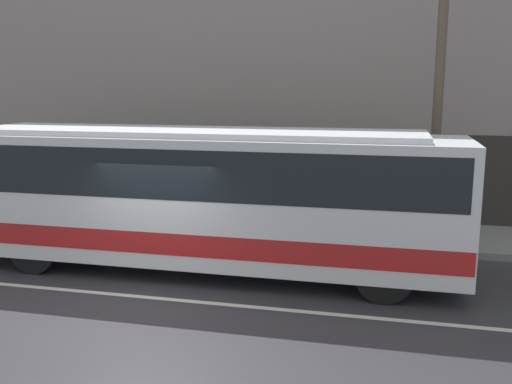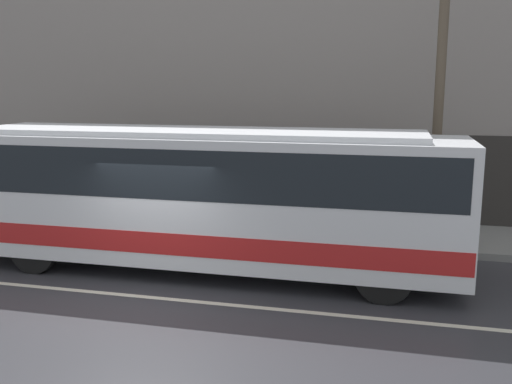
{
  "view_description": "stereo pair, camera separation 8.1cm",
  "coord_description": "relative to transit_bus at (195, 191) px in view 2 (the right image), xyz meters",
  "views": [
    {
      "loc": [
        4.49,
        -9.67,
        4.06
      ],
      "look_at": [
        1.75,
        1.9,
        1.8
      ],
      "focal_mm": 40.0,
      "sensor_mm": 36.0,
      "label": 1
    },
    {
      "loc": [
        4.57,
        -9.65,
        4.06
      ],
      "look_at": [
        1.75,
        1.9,
        1.8
      ],
      "focal_mm": 40.0,
      "sensor_mm": 36.0,
      "label": 2
    }
  ],
  "objects": [
    {
      "name": "ground_plane",
      "position": [
        -0.37,
        -1.9,
        -1.75
      ],
      "size": [
        60.0,
        60.0,
        0.0
      ],
      "primitive_type": "plane",
      "color": "#333338"
    },
    {
      "name": "utility_pole_near",
      "position": [
        5.17,
        2.75,
        1.73
      ],
      "size": [
        0.23,
        0.23,
        6.62
      ],
      "color": "brown",
      "rests_on": "sidewalk"
    },
    {
      "name": "building_facade",
      "position": [
        -0.37,
        5.16,
        3.4
      ],
      "size": [
        60.0,
        0.35,
        10.69
      ],
      "color": "gray",
      "rests_on": "ground_plane"
    },
    {
      "name": "transit_bus",
      "position": [
        0.0,
        0.0,
        0.0
      ],
      "size": [
        11.44,
        2.54,
        3.11
      ],
      "color": "silver",
      "rests_on": "ground_plane"
    },
    {
      "name": "sidewalk",
      "position": [
        -0.37,
        3.56,
        -1.66
      ],
      "size": [
        60.0,
        2.91,
        0.17
      ],
      "color": "gray",
      "rests_on": "ground_plane"
    },
    {
      "name": "lane_stripe",
      "position": [
        -0.37,
        -1.9,
        -1.75
      ],
      "size": [
        54.0,
        0.14,
        0.01
      ],
      "color": "beige",
      "rests_on": "ground_plane"
    }
  ]
}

